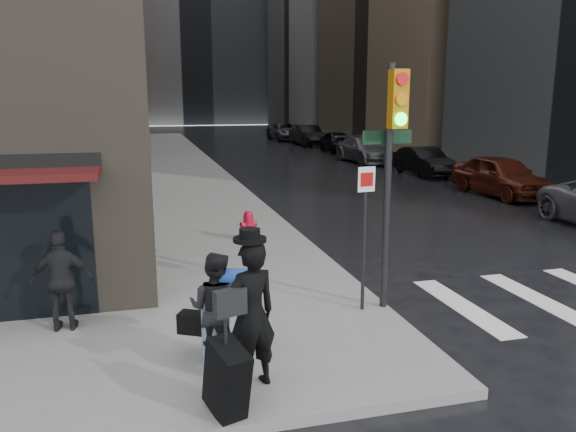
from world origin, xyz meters
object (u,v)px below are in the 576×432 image
at_px(man_overcoat, 246,325).
at_px(man_greycoat, 62,281).
at_px(parked_car_4, 338,142).
at_px(parked_car_6, 286,131).
at_px(parked_car_2, 424,161).
at_px(parked_car_1, 501,176).
at_px(man_jeans, 215,308).
at_px(fire_hydrant, 249,227).
at_px(parked_car_3, 365,150).
at_px(traffic_light, 390,155).
at_px(parked_car_5, 308,135).

height_order(man_overcoat, man_greycoat, man_overcoat).
height_order(parked_car_4, parked_car_6, parked_car_6).
xyz_separation_m(parked_car_2, parked_car_6, (-0.63, 24.56, 0.09)).
bearing_deg(parked_car_1, parked_car_2, 88.48).
bearing_deg(man_jeans, man_greycoat, -9.97).
relative_size(fire_hydrant, parked_car_4, 0.18).
distance_m(man_jeans, parked_car_2, 21.81).
bearing_deg(parked_car_1, parked_car_3, 91.07).
xyz_separation_m(parked_car_3, parked_car_4, (0.49, 6.14, 0.00)).
height_order(man_greycoat, traffic_light, traffic_light).
relative_size(man_jeans, parked_car_1, 0.34).
distance_m(man_greycoat, parked_car_2, 21.86).
xyz_separation_m(traffic_light, parked_car_2, (9.55, 16.46, -2.17)).
relative_size(parked_car_3, parked_car_5, 1.04).
distance_m(parked_car_3, parked_car_6, 18.42).
xyz_separation_m(man_jeans, parked_car_2, (12.70, 17.74, -0.26)).
bearing_deg(parked_car_3, parked_car_5, 85.69).
relative_size(man_greycoat, parked_car_2, 0.39).
bearing_deg(man_jeans, parked_car_3, -88.53).
bearing_deg(parked_car_3, parked_car_1, -90.63).
bearing_deg(parked_car_1, parked_car_5, 89.24).
height_order(parked_car_2, parked_car_3, parked_car_3).
height_order(parked_car_2, parked_car_6, parked_car_6).
height_order(traffic_light, parked_car_2, traffic_light).
bearing_deg(man_greycoat, parked_car_6, -105.58).
relative_size(man_overcoat, fire_hydrant, 2.66).
distance_m(man_jeans, parked_car_1, 17.24).
distance_m(traffic_light, parked_car_3, 24.40).
relative_size(man_greycoat, parked_car_4, 0.38).
xyz_separation_m(man_overcoat, parked_car_3, (11.83, 24.80, -0.30)).
bearing_deg(parked_car_6, man_jeans, -106.55).
relative_size(man_greycoat, parked_car_5, 0.33).
bearing_deg(parked_car_1, man_jeans, -139.74).
bearing_deg(parked_car_4, parked_car_6, 96.07).
xyz_separation_m(man_overcoat, parked_car_4, (12.31, 30.94, -0.30)).
distance_m(man_overcoat, parked_car_6, 44.80).
distance_m(traffic_light, parked_car_1, 14.25).
distance_m(man_jeans, man_greycoat, 2.80).
bearing_deg(man_overcoat, man_greycoat, -65.36).
bearing_deg(parked_car_6, parked_car_2, -89.16).
bearing_deg(fire_hydrant, man_jeans, -104.65).
bearing_deg(man_greycoat, parked_car_4, -113.79).
bearing_deg(fire_hydrant, man_overcoat, -101.02).
bearing_deg(man_overcoat, parked_car_1, -153.08).
bearing_deg(parked_car_4, fire_hydrant, -111.19).
distance_m(man_jeans, traffic_light, 3.90).
bearing_deg(parked_car_5, parked_car_6, 89.56).
bearing_deg(parked_car_1, man_greycoat, -148.61).
bearing_deg(man_overcoat, fire_hydrant, -119.16).
bearing_deg(parked_car_3, parked_car_2, -88.06).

